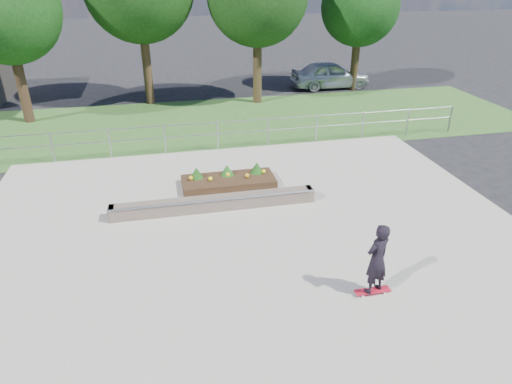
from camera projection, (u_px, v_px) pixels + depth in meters
ground at (261, 259)px, 11.27m from camera, size 120.00×120.00×0.00m
grass_verge at (208, 123)px, 20.87m from camera, size 30.00×8.00×0.02m
concrete_slab at (261, 258)px, 11.25m from camera, size 15.00×15.00×0.06m
fence at (218, 132)px, 17.48m from camera, size 20.06×0.06×1.20m
tree_far_left at (4, 9)px, 18.93m from camera, size 4.55×4.55×7.15m
tree_far_right at (360, 7)px, 24.53m from camera, size 4.20×4.20×6.60m
grind_ledge at (215, 203)px, 13.34m from camera, size 6.00×0.44×0.43m
planter_bed at (228, 179)px, 14.86m from camera, size 3.00×1.20×0.61m
skateboarder at (377, 259)px, 9.60m from camera, size 0.80×0.59×1.73m
parked_car at (330, 75)px, 26.55m from camera, size 4.53×1.83×1.54m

